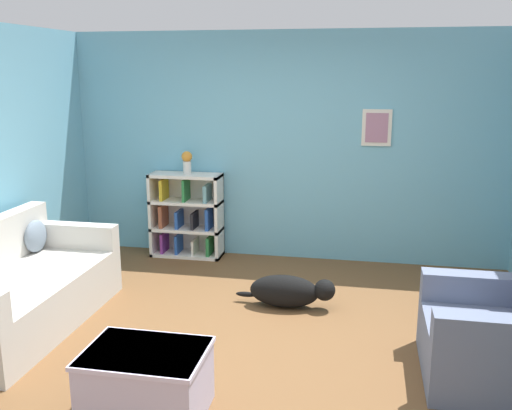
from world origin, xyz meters
TOP-DOWN VIEW (x-y plane):
  - ground_plane at (0.00, 0.00)m, footprint 14.00×14.00m
  - wall_back at (0.00, 2.25)m, footprint 5.60×0.13m
  - couch at (-2.00, -0.11)m, footprint 0.93×1.94m
  - bookshelf at (-1.15, 2.04)m, footprint 0.84×0.32m
  - recliner_chair at (1.89, -0.24)m, footprint 0.90×0.98m
  - coffee_table at (-0.42, -1.13)m, footprint 0.77×0.57m
  - dog at (0.25, 0.73)m, footprint 0.95×0.28m
  - vase at (-1.13, 2.02)m, footprint 0.12×0.12m

SIDE VIEW (x-z plane):
  - ground_plane at x=0.00m, z-range 0.00..0.00m
  - dog at x=0.25m, z-range 0.00..0.31m
  - coffee_table at x=-0.42m, z-range 0.01..0.46m
  - couch at x=-2.00m, z-range -0.12..0.75m
  - recliner_chair at x=1.89m, z-range -0.17..0.89m
  - bookshelf at x=-1.15m, z-range -0.01..0.98m
  - vase at x=-1.13m, z-range 1.01..1.27m
  - wall_back at x=0.00m, z-range 0.00..2.60m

